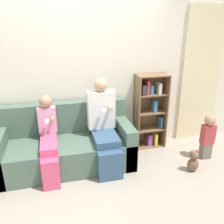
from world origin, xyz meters
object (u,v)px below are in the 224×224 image
Objects in this scene: bookshelf at (150,111)px; teddy_bear at (193,161)px; couch at (66,147)px; adult_seated at (104,124)px; child_seated at (48,138)px; toddler_standing at (208,135)px.

bookshelf reaches higher than teddy_bear.
teddy_bear is (1.75, -0.61, -0.14)m from couch.
child_seated is (-0.78, -0.05, -0.11)m from adult_seated.
couch is 1.86m from teddy_bear.
couch is at bearing 160.66° from teddy_bear.
couch reaches higher than toddler_standing.
bookshelf is at bearing 109.61° from teddy_bear.
adult_seated is 1.20× the size of child_seated.
adult_seated is 3.81× the size of teddy_bear.
adult_seated is 0.96m from bookshelf.
toddler_standing is (2.13, -0.34, 0.10)m from couch.
adult_seated reaches higher than child_seated.
child_seated is 0.86× the size of bookshelf.
adult_seated is at bearing -156.01° from bookshelf.
couch is 2.16m from toddler_standing.
couch is at bearing 34.02° from child_seated.
adult_seated reaches higher than couch.
toddler_standing is at bearing -41.53° from bookshelf.
couch is 5.75× the size of teddy_bear.
toddler_standing is (2.36, -0.19, -0.14)m from child_seated.
toddler_standing is 0.97m from bookshelf.
couch is 2.66× the size of toddler_standing.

